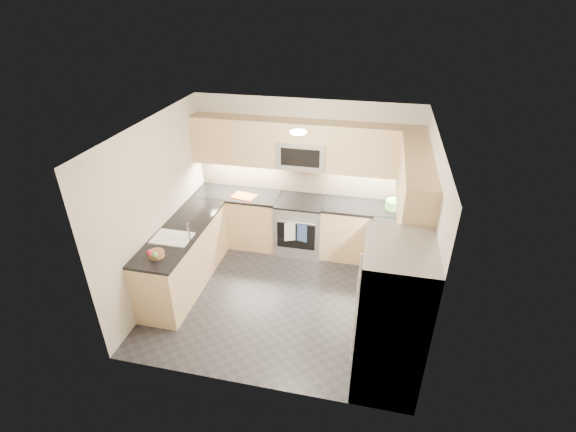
{
  "coord_description": "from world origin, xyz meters",
  "views": [
    {
      "loc": [
        1.1,
        -4.65,
        4.0
      ],
      "look_at": [
        0.0,
        0.35,
        1.15
      ],
      "focal_mm": 26.0,
      "sensor_mm": 36.0,
      "label": 1
    }
  ],
  "objects_px": {
    "fruit_basket": "(156,254)",
    "gas_range": "(300,226)",
    "microwave": "(303,153)",
    "utensil_bowl": "(393,205)",
    "refrigerator": "(391,318)",
    "cutting_board": "(244,196)"
  },
  "relations": [
    {
      "from": "fruit_basket",
      "to": "gas_range",
      "type": "bearing_deg",
      "value": 52.65
    },
    {
      "from": "gas_range",
      "to": "microwave",
      "type": "height_order",
      "value": "microwave"
    },
    {
      "from": "utensil_bowl",
      "to": "fruit_basket",
      "type": "relative_size",
      "value": 1.24
    },
    {
      "from": "gas_range",
      "to": "utensil_bowl",
      "type": "xyz_separation_m",
      "value": [
        1.47,
        0.03,
        0.56
      ]
    },
    {
      "from": "gas_range",
      "to": "refrigerator",
      "type": "relative_size",
      "value": 0.51
    },
    {
      "from": "microwave",
      "to": "refrigerator",
      "type": "bearing_deg",
      "value": -60.38
    },
    {
      "from": "fruit_basket",
      "to": "microwave",
      "type": "bearing_deg",
      "value": 54.34
    },
    {
      "from": "utensil_bowl",
      "to": "cutting_board",
      "type": "distance_m",
      "value": 2.4
    },
    {
      "from": "refrigerator",
      "to": "fruit_basket",
      "type": "xyz_separation_m",
      "value": [
        -2.95,
        0.46,
        0.08
      ]
    },
    {
      "from": "fruit_basket",
      "to": "refrigerator",
      "type": "bearing_deg",
      "value": -8.85
    },
    {
      "from": "cutting_board",
      "to": "fruit_basket",
      "type": "height_order",
      "value": "fruit_basket"
    },
    {
      "from": "cutting_board",
      "to": "fruit_basket",
      "type": "relative_size",
      "value": 1.87
    },
    {
      "from": "microwave",
      "to": "utensil_bowl",
      "type": "relative_size",
      "value": 3.04
    },
    {
      "from": "gas_range",
      "to": "fruit_basket",
      "type": "distance_m",
      "value": 2.53
    },
    {
      "from": "gas_range",
      "to": "refrigerator",
      "type": "xyz_separation_m",
      "value": [
        1.45,
        -2.43,
        0.45
      ]
    },
    {
      "from": "microwave",
      "to": "gas_range",
      "type": "bearing_deg",
      "value": -90.0
    },
    {
      "from": "refrigerator",
      "to": "fruit_basket",
      "type": "height_order",
      "value": "refrigerator"
    },
    {
      "from": "refrigerator",
      "to": "cutting_board",
      "type": "relative_size",
      "value": 4.79
    },
    {
      "from": "microwave",
      "to": "utensil_bowl",
      "type": "distance_m",
      "value": 1.62
    },
    {
      "from": "gas_range",
      "to": "fruit_basket",
      "type": "relative_size",
      "value": 4.52
    },
    {
      "from": "utensil_bowl",
      "to": "cutting_board",
      "type": "relative_size",
      "value": 0.67
    },
    {
      "from": "gas_range",
      "to": "fruit_basket",
      "type": "height_order",
      "value": "fruit_basket"
    }
  ]
}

